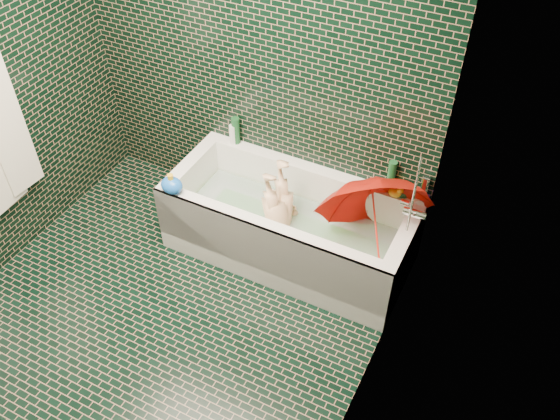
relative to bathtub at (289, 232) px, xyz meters
The scene contains 18 objects.
floor 1.12m from the bathtub, 114.07° to the right, with size 2.80×2.80×0.00m, color black.
wall_back 1.20m from the bathtub, 138.90° to the left, with size 2.80×2.80×0.00m, color black.
wall_right 1.68m from the bathtub, 49.85° to the right, with size 2.80×2.80×0.00m, color black.
bathtub is the anchor object (origin of this frame).
bath_mat 0.06m from the bathtub, 90.00° to the left, with size 1.35×0.47×0.01m, color green.
water 0.09m from the bathtub, 90.00° to the left, with size 1.48×0.53×0.00m, color silver.
faucet 0.99m from the bathtub, ahead, with size 0.18×0.19×0.55m.
child 0.11m from the bathtub, 148.85° to the right, with size 0.33×0.21×0.89m, color beige.
umbrella 0.68m from the bathtub, ahead, with size 0.72×0.72×0.64m, color red.
soap_bottle_a 0.92m from the bathtub, 20.94° to the left, with size 0.09×0.09×0.24m, color white.
soap_bottle_b 0.93m from the bathtub, 22.85° to the left, with size 0.08×0.08×0.17m, color #55217D.
soap_bottle_c 0.84m from the bathtub, 25.28° to the left, with size 0.12×0.12×0.16m, color #154A21.
bottle_right_tall 0.81m from the bathtub, 32.02° to the left, with size 0.06×0.06×0.24m, color #154A21.
bottle_right_pump 0.98m from the bathtub, 24.09° to the left, with size 0.05×0.05×0.19m, color silver.
bottle_left_tall 0.84m from the bathtub, 149.61° to the left, with size 0.06×0.06×0.21m, color #154A21.
bottle_left_short 0.83m from the bathtub, 151.49° to the left, with size 0.05×0.05×0.15m, color white.
rubber_duck 0.80m from the bathtub, 26.19° to the left, with size 0.12×0.10×0.09m.
bath_toy 0.88m from the bathtub, 155.65° to the right, with size 0.18×0.16×0.15m.
Camera 1 is at (1.72, -1.64, 3.17)m, focal length 38.00 mm.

